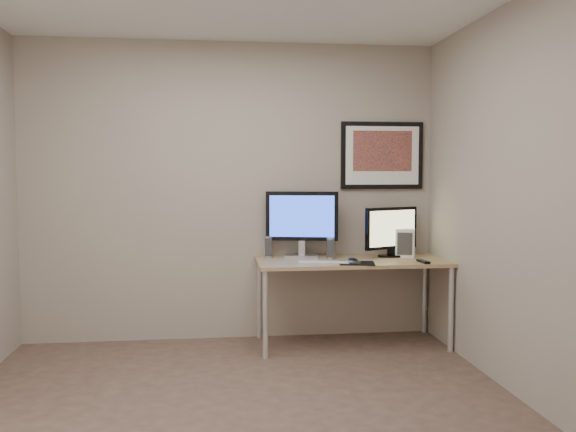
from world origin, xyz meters
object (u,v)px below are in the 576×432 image
at_px(framed_art, 382,155).
at_px(keyboard, 324,262).
at_px(desk, 351,267).
at_px(monitor_tv, 391,230).
at_px(monitor_large, 302,221).
at_px(fan_unit, 405,243).
at_px(speaker_right, 331,248).
at_px(speaker_left, 268,247).

distance_m(framed_art, keyboard, 1.19).
distance_m(desk, keyboard, 0.33).
distance_m(monitor_tv, keyboard, 0.75).
bearing_deg(keyboard, monitor_tv, 35.24).
bearing_deg(monitor_large, fan_unit, 5.59).
distance_m(framed_art, monitor_tv, 0.69).
xyz_separation_m(desk, fan_unit, (0.50, 0.11, 0.19)).
bearing_deg(fan_unit, speaker_right, -155.74).
relative_size(framed_art, fan_unit, 3.05).
xyz_separation_m(desk, framed_art, (0.35, 0.33, 0.96)).
bearing_deg(fan_unit, desk, -145.81).
relative_size(framed_art, keyboard, 1.81).
height_order(monitor_large, fan_unit, monitor_large).
distance_m(speaker_left, speaker_right, 0.54).
relative_size(speaker_left, speaker_right, 1.03).
bearing_deg(fan_unit, monitor_large, -164.34).
bearing_deg(desk, speaker_left, 161.86).
relative_size(speaker_left, keyboard, 0.45).
xyz_separation_m(framed_art, monitor_large, (-0.74, -0.12, -0.57)).
relative_size(framed_art, monitor_tv, 1.44).
relative_size(speaker_left, fan_unit, 0.76).
xyz_separation_m(framed_art, speaker_right, (-0.51, -0.25, -0.80)).
distance_m(speaker_left, keyboard, 0.59).
bearing_deg(framed_art, keyboard, -140.76).
bearing_deg(speaker_right, fan_unit, 14.48).
distance_m(framed_art, monitor_large, 0.95).
distance_m(speaker_right, fan_unit, 0.67).
bearing_deg(desk, fan_unit, 12.48).
height_order(keyboard, fan_unit, fan_unit).
xyz_separation_m(speaker_left, keyboard, (0.42, -0.40, -0.09)).
distance_m(framed_art, speaker_right, 0.98).
bearing_deg(speaker_left, fan_unit, -5.53).
relative_size(desk, speaker_right, 8.92).
relative_size(monitor_large, keyboard, 1.50).
bearing_deg(framed_art, monitor_tv, -81.53).
bearing_deg(keyboard, speaker_left, 146.93).
distance_m(desk, framed_art, 1.07).
height_order(framed_art, speaker_left, framed_art).
xyz_separation_m(framed_art, fan_unit, (0.15, -0.22, -0.77)).
bearing_deg(framed_art, speaker_right, -154.09).
bearing_deg(framed_art, fan_unit, -54.87).
height_order(speaker_right, keyboard, speaker_right).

